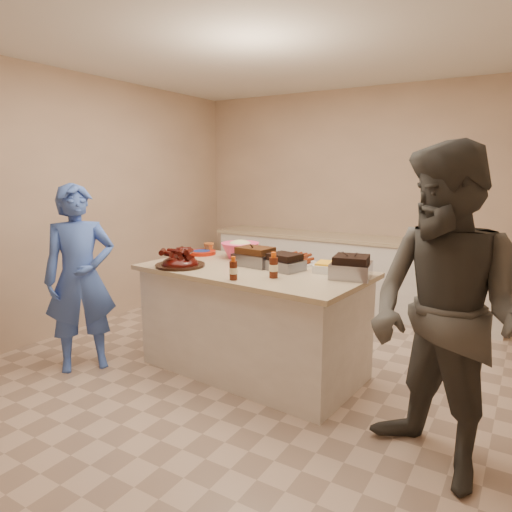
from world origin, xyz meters
The scene contains 20 objects.
room centered at (0.00, 0.00, 0.00)m, with size 4.50×5.00×2.70m, color tan, non-canonical shape.
back_counter centered at (0.00, 2.20, 0.45)m, with size 3.60×0.64×0.90m, color silver, non-canonical shape.
island centered at (-0.06, 0.01, 0.00)m, with size 1.89×0.99×0.90m, color silver, non-canonical shape.
rib_platter centered at (-0.64, -0.23, 0.90)m, with size 0.42×0.42×0.17m, color #3D0804, non-canonical shape.
pulled_pork_tray centered at (-0.11, 0.14, 0.90)m, with size 0.34×0.26×0.10m, color #47230F.
brisket_tray centered at (0.19, 0.10, 0.90)m, with size 0.28×0.24×0.08m, color black.
roasting_pan centered at (0.75, 0.13, 0.90)m, with size 0.29×0.29×0.12m, color gray.
coleslaw_bowl centered at (-0.41, 0.36, 0.90)m, with size 0.36×0.36×0.24m, color #FF4077, non-canonical shape.
sausage_plate centered at (0.17, 0.39, 0.90)m, with size 0.33×0.33×0.05m, color silver.
mac_cheese_dish centered at (0.57, 0.24, 0.90)m, with size 0.31×0.23×0.08m, color yellow.
bbq_bottle_a centered at (0.02, -0.39, 0.90)m, with size 0.06×0.06×0.18m, color #41160A.
bbq_bottle_b centered at (0.25, -0.18, 0.90)m, with size 0.07×0.07×0.20m, color #41160A.
mustard_bottle centered at (-0.18, 0.13, 0.90)m, with size 0.05×0.05×0.12m, color gold.
sauce_bowl centered at (-0.19, 0.23, 0.90)m, with size 0.14×0.04×0.14m, color silver.
plate_stack_large centered at (-0.84, 0.31, 0.90)m, with size 0.28×0.28×0.03m, color #9A1909.
plate_stack_small centered at (-0.90, 0.07, 0.90)m, with size 0.18×0.18×0.03m, color #9A1909.
plastic_cup centered at (-0.83, 0.43, 0.90)m, with size 0.10×0.10×0.10m, color #AA5A22.
basket_stack centered at (-0.28, 0.43, 0.90)m, with size 0.19×0.14×0.09m, color #9A1909.
guest_blue centered at (-1.34, -0.70, 0.00)m, with size 0.58×1.60×0.38m, color #3C5EBC.
guest_gray centered at (1.53, -0.60, 0.00)m, with size 0.90×1.86×0.70m, color #4C4B45.
Camera 1 is at (1.90, -3.14, 1.70)m, focal length 32.00 mm.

